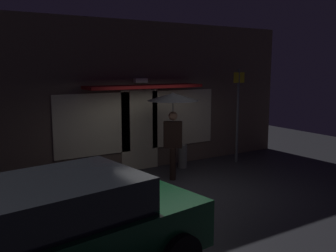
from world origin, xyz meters
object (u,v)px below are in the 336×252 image
(sidewalk_bollard, at_px, (183,156))
(parked_car, at_px, (50,234))
(sidewalk_bollard_2, at_px, (72,175))
(street_sign_post, at_px, (238,110))
(person_with_umbrella, at_px, (173,109))

(sidewalk_bollard, bearing_deg, parked_car, -139.70)
(sidewalk_bollard_2, bearing_deg, street_sign_post, -2.82)
(person_with_umbrella, height_order, sidewalk_bollard, person_with_umbrella)
(sidewalk_bollard, height_order, sidewalk_bollard_2, sidewalk_bollard)
(parked_car, xyz_separation_m, sidewalk_bollard_2, (1.51, 3.91, -0.44))
(parked_car, distance_m, sidewalk_bollard, 6.17)
(parked_car, height_order, sidewalk_bollard_2, parked_car)
(person_with_umbrella, relative_size, street_sign_post, 0.79)
(person_with_umbrella, bearing_deg, street_sign_post, 44.94)
(parked_car, height_order, street_sign_post, street_sign_post)
(street_sign_post, bearing_deg, sidewalk_bollard_2, 177.18)
(parked_car, relative_size, sidewalk_bollard, 6.57)
(street_sign_post, distance_m, sidewalk_bollard, 2.13)
(person_with_umbrella, xyz_separation_m, parked_car, (-3.90, -3.24, -1.03))
(parked_car, relative_size, street_sign_post, 1.57)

